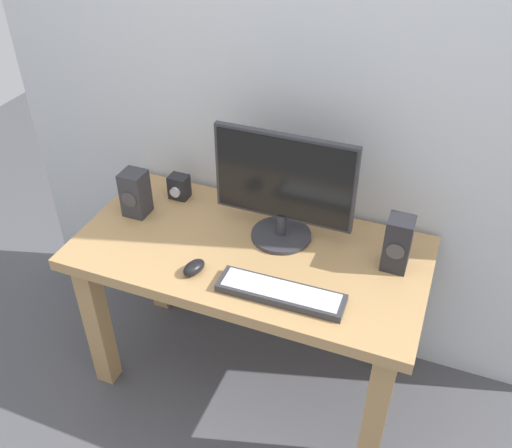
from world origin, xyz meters
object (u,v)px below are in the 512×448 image
object	(u,v)px
monitor	(283,187)
speaker_left	(135,193)
mouse	(194,268)
desk	(250,273)
audio_controller	(179,187)
keyboard_primary	(281,293)
speaker_right	(398,244)

from	to	relation	value
monitor	speaker_left	bearing A→B (deg)	-173.28
mouse	desk	bearing A→B (deg)	72.19
monitor	audio_controller	world-z (taller)	monitor
desk	audio_controller	xyz separation A→B (m)	(-0.40, 0.21, 0.17)
keyboard_primary	speaker_left	xyz separation A→B (m)	(-0.70, 0.25, 0.08)
speaker_right	monitor	bearing A→B (deg)	176.98
desk	monitor	distance (m)	0.37
speaker_right	audio_controller	xyz separation A→B (m)	(-0.92, 0.12, -0.05)
desk	keyboard_primary	world-z (taller)	keyboard_primary
desk	monitor	xyz separation A→B (m)	(0.09, 0.12, 0.34)
monitor	keyboard_primary	distance (m)	0.39
monitor	keyboard_primary	xyz separation A→B (m)	(0.11, -0.32, -0.21)
keyboard_primary	speaker_right	xyz separation A→B (m)	(0.32, 0.29, 0.09)
mouse	speaker_right	world-z (taller)	speaker_right
mouse	speaker_left	xyz separation A→B (m)	(-0.37, 0.24, 0.07)
desk	speaker_right	size ratio (longest dim) A/B	6.36
monitor	audio_controller	size ratio (longest dim) A/B	5.19
audio_controller	monitor	bearing A→B (deg)	-10.86
mouse	speaker_left	size ratio (longest dim) A/B	0.50
speaker_right	speaker_left	bearing A→B (deg)	-177.37
desk	keyboard_primary	bearing A→B (deg)	-45.79
speaker_right	speaker_left	world-z (taller)	speaker_right
keyboard_primary	monitor	bearing A→B (deg)	108.70
mouse	audio_controller	xyz separation A→B (m)	(-0.27, 0.41, 0.03)
keyboard_primary	mouse	xyz separation A→B (m)	(-0.32, 0.00, 0.01)
mouse	speaker_left	bearing A→B (deg)	163.36
speaker_right	speaker_left	distance (m)	1.02
mouse	keyboard_primary	bearing A→B (deg)	15.79
mouse	speaker_left	distance (m)	0.45
mouse	audio_controller	bearing A→B (deg)	139.94
mouse	speaker_right	xyz separation A→B (m)	(0.65, 0.29, 0.08)
desk	keyboard_primary	distance (m)	0.31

